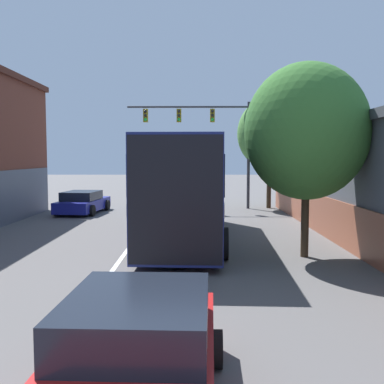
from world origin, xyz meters
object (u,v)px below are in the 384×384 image
Objects in this scene: parked_car_left_near at (83,202)px; street_tree_far at (270,134)px; traffic_signal_gantry at (208,130)px; hatchback_foreground at (136,361)px; street_tree_near at (307,132)px; bus at (187,184)px.

street_tree_far is (10.90, 2.62, 3.98)m from parked_car_left_near.
parked_car_left_near is 0.62× the size of traffic_signal_gantry.
hatchback_foreground reaches higher than parked_car_left_near.
parked_car_left_near is at bearing -162.03° from traffic_signal_gantry.
traffic_signal_gantry is at bearing -1.88° from hatchback_foreground.
parked_car_left_near is 0.75× the size of street_tree_near.
street_tree_far reaches higher than hatchback_foreground.
street_tree_near is at bearing -132.71° from parked_car_left_near.
traffic_signal_gantry is 1.10× the size of street_tree_far.
traffic_signal_gantry reaches higher than parked_car_left_near.
traffic_signal_gantry is (7.14, 2.32, 4.20)m from parked_car_left_near.
bus is at bearing -137.97° from parked_car_left_near.
street_tree_near reaches higher than hatchback_foreground.
hatchback_foreground is (-0.43, -11.62, -1.45)m from bus.
street_tree_near is 13.70m from street_tree_far.
bus reaches higher than hatchback_foreground.
street_tree_near is at bearing -94.62° from street_tree_far.
traffic_signal_gantry is 1.22× the size of street_tree_near.
street_tree_near is 0.90× the size of street_tree_far.
street_tree_far is at bearing -21.70° from bus.
traffic_signal_gantry is at bearing -66.38° from parked_car_left_near.
street_tree_near is (4.20, 8.79, 3.27)m from hatchback_foreground.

